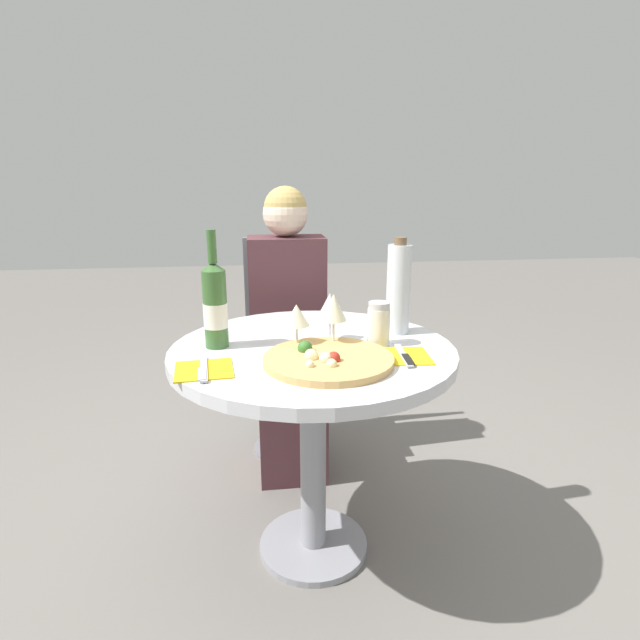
{
  "coord_description": "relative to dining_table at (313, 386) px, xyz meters",
  "views": [
    {
      "loc": [
        -0.16,
        -1.43,
        1.21
      ],
      "look_at": [
        0.01,
        -0.06,
        0.83
      ],
      "focal_mm": 28.0,
      "sensor_mm": 36.0,
      "label": 1
    }
  ],
  "objects": [
    {
      "name": "ground_plane",
      "position": [
        0.0,
        0.0,
        -0.6
      ],
      "size": [
        12.0,
        12.0,
        0.0
      ],
      "primitive_type": "plane",
      "color": "slate",
      "rests_on": "ground"
    },
    {
      "name": "dining_table",
      "position": [
        0.0,
        0.0,
        0.0
      ],
      "size": [
        0.86,
        0.86,
        0.73
      ],
      "color": "gray",
      "rests_on": "ground_plane"
    },
    {
      "name": "chair_behind_diner",
      "position": [
        -0.03,
        0.74,
        -0.13
      ],
      "size": [
        0.37,
        0.37,
        0.97
      ],
      "rotation": [
        0.0,
        0.0,
        3.14
      ],
      "color": "slate",
      "rests_on": "ground_plane"
    },
    {
      "name": "seated_diner",
      "position": [
        -0.03,
        0.6,
        -0.05
      ],
      "size": [
        0.32,
        0.43,
        1.19
      ],
      "rotation": [
        0.0,
        0.0,
        3.14
      ],
      "color": "#512D33",
      "rests_on": "ground_plane"
    },
    {
      "name": "pizza_large",
      "position": [
        0.02,
        -0.15,
        0.14
      ],
      "size": [
        0.36,
        0.36,
        0.05
      ],
      "color": "tan",
      "rests_on": "dining_table"
    },
    {
      "name": "wine_bottle",
      "position": [
        -0.29,
        0.04,
        0.26
      ],
      "size": [
        0.07,
        0.07,
        0.35
      ],
      "color": "#38602D",
      "rests_on": "dining_table"
    },
    {
      "name": "tall_carafe",
      "position": [
        0.29,
        0.11,
        0.28
      ],
      "size": [
        0.08,
        0.08,
        0.31
      ],
      "color": "silver",
      "rests_on": "dining_table"
    },
    {
      "name": "sugar_shaker",
      "position": [
        0.2,
        -0.01,
        0.2
      ],
      "size": [
        0.07,
        0.07,
        0.13
      ],
      "color": "silver",
      "rests_on": "dining_table"
    },
    {
      "name": "wine_glass_front_left",
      "position": [
        -0.05,
        -0.02,
        0.23
      ],
      "size": [
        0.08,
        0.08,
        0.14
      ],
      "color": "silver",
      "rests_on": "dining_table"
    },
    {
      "name": "wine_glass_back_right",
      "position": [
        0.06,
        0.06,
        0.24
      ],
      "size": [
        0.07,
        0.07,
        0.15
      ],
      "color": "silver",
      "rests_on": "dining_table"
    },
    {
      "name": "wine_glass_front_right",
      "position": [
        0.06,
        -0.02,
        0.25
      ],
      "size": [
        0.08,
        0.08,
        0.16
      ],
      "color": "silver",
      "rests_on": "dining_table"
    },
    {
      "name": "place_setting_left",
      "position": [
        -0.31,
        -0.17,
        0.13
      ],
      "size": [
        0.16,
        0.19,
        0.01
      ],
      "color": "gold",
      "rests_on": "dining_table"
    },
    {
      "name": "place_setting_right",
      "position": [
        0.25,
        -0.13,
        0.13
      ],
      "size": [
        0.16,
        0.19,
        0.01
      ],
      "color": "gold",
      "rests_on": "dining_table"
    }
  ]
}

